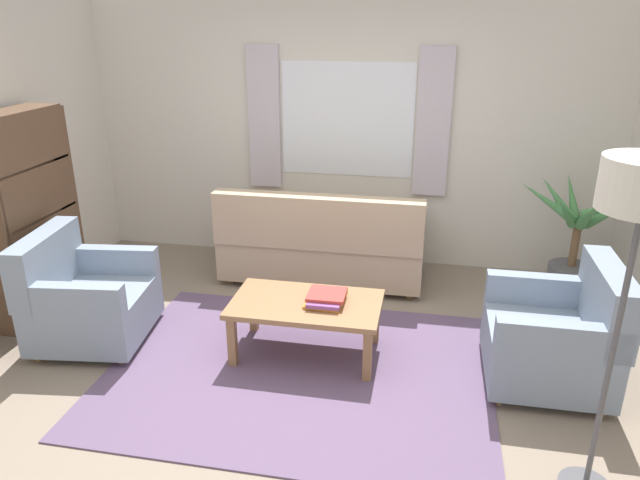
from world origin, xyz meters
name	(u,v)px	position (x,y,z in m)	size (l,w,h in m)	color
ground_plane	(299,371)	(0.00, 0.00, 0.00)	(6.24, 6.24, 0.00)	gray
wall_back	(348,134)	(0.00, 2.26, 1.30)	(5.32, 0.12, 2.60)	silver
window_with_curtains	(347,120)	(0.00, 2.18, 1.45)	(1.98, 0.07, 1.40)	white
area_rug	(299,371)	(0.00, 0.00, 0.01)	(2.72, 2.09, 0.01)	#604C6B
couch	(322,245)	(-0.13, 1.58, 0.37)	(1.90, 0.82, 0.92)	tan
armchair_left	(85,298)	(-1.72, 0.14, 0.35)	(0.92, 0.94, 0.88)	gray
armchair_right	(558,336)	(1.77, 0.23, 0.35)	(0.82, 0.84, 0.88)	gray
coffee_table	(306,309)	(0.01, 0.24, 0.38)	(1.10, 0.64, 0.44)	olive
book_stack_on_table	(326,297)	(0.15, 0.27, 0.47)	(0.29, 0.36, 0.07)	orange
potted_plant	(576,244)	(2.15, 1.65, 0.51)	(1.05, 1.13, 1.20)	#56565B
bookshelf	(34,213)	(-2.35, 0.54, 0.89)	(0.30, 0.94, 1.72)	brown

